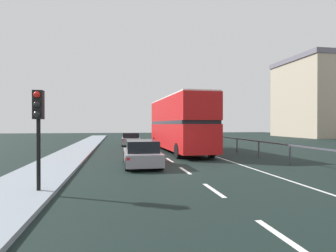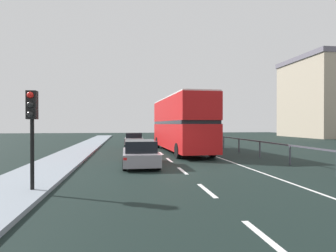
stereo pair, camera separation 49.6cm
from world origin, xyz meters
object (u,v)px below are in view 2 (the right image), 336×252
Objects in this scene: hatchback_car_near at (140,153)px; sedan_car_ahead at (134,139)px; traffic_signal_pole at (32,116)px; double_decker_bus_red at (180,123)px.

hatchback_car_near is 14.70m from sedan_car_ahead.
sedan_car_ahead is (0.13, 14.70, -0.01)m from hatchback_car_near.
traffic_signal_pole is 20.82m from sedan_car_ahead.
double_decker_bus_red reaches higher than sedan_car_ahead.
hatchback_car_near is at bearing -88.38° from sedan_car_ahead.
double_decker_bus_red is 2.51× the size of hatchback_car_near.
traffic_signal_pole reaches higher than hatchback_car_near.
traffic_signal_pole reaches higher than sedan_car_ahead.
double_decker_bus_red is at bearing 62.85° from hatchback_car_near.
traffic_signal_pole is at bearing -98.51° from sedan_car_ahead.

